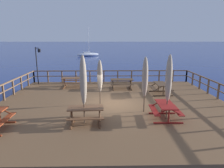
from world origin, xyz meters
The scene contains 14 objects.
ground_plane centered at (0.00, 0.00, 0.00)m, with size 600.00×600.00×0.00m, color navy.
wooden_deck centered at (0.00, 0.00, 0.34)m, with size 14.23×12.52×0.67m, color brown.
railing_waterside_far centered at (0.00, 6.11, 1.39)m, with size 14.03×0.10×1.09m.
picnic_table_back_right centered at (3.55, 2.08, 1.22)m, with size 1.43×1.64×0.78m.
picnic_table_back_left centered at (2.58, -2.48, 1.22)m, with size 1.44×1.66×0.78m.
picnic_table_mid_left centered at (-1.31, -2.94, 1.22)m, with size 1.73×1.49×0.78m.
picnic_table_mid_centre centered at (-3.06, 4.32, 1.23)m, with size 2.00×1.46×0.78m.
picnic_table_front_left centered at (0.84, 3.69, 1.22)m, with size 1.79×1.41×0.78m.
patio_umbrella_tall_mid_right centered at (1.69, -1.50, 2.58)m, with size 0.32×0.32×3.00m.
patio_umbrella_tall_front centered at (2.64, -2.52, 2.70)m, with size 0.32×0.32×3.20m.
patio_umbrella_tall_back_right centered at (-1.39, -2.90, 2.71)m, with size 0.32×0.32×3.21m.
patio_umbrella_short_mid centered at (-0.74, -0.13, 2.39)m, with size 0.32×0.32×2.70m.
lamp_post_hooked centered at (-6.27, 5.43, 2.78)m, with size 0.57×0.50×3.20m.
sailboat_distant centered at (-5.61, 41.96, 0.51)m, with size 6.21×3.69×7.72m.
Camera 1 is at (-0.27, -11.80, 4.57)m, focal length 32.06 mm.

